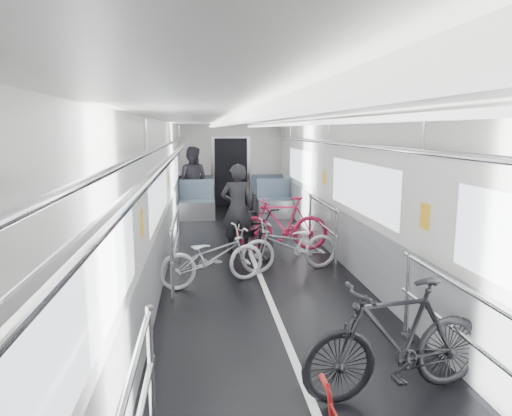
{
  "coord_description": "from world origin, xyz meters",
  "views": [
    {
      "loc": [
        -0.88,
        -6.5,
        2.26
      ],
      "look_at": [
        0.0,
        0.79,
        0.99
      ],
      "focal_mm": 32.0,
      "sensor_mm": 36.0,
      "label": 1
    }
  ],
  "objects": [
    {
      "name": "bike_left_far",
      "position": [
        -0.74,
        -0.02,
        0.42
      ],
      "size": [
        1.71,
        1.07,
        0.85
      ],
      "primitive_type": "imported",
      "rotation": [
        0.0,
        0.0,
        1.91
      ],
      "color": "silver",
      "rests_on": "floor"
    },
    {
      "name": "bike_right_near",
      "position": [
        0.73,
        -3.06,
        0.51
      ],
      "size": [
        1.76,
        0.71,
        1.03
      ],
      "primitive_type": "imported",
      "rotation": [
        0.0,
        0.0,
        -1.43
      ],
      "color": "black",
      "rests_on": "floor"
    },
    {
      "name": "bike_right_mid",
      "position": [
        0.52,
        0.5,
        0.43
      ],
      "size": [
        1.72,
        0.86,
        0.86
      ],
      "primitive_type": "imported",
      "rotation": [
        0.0,
        0.0,
        -1.39
      ],
      "color": "#A6A6AB",
      "rests_on": "floor"
    },
    {
      "name": "bike_right_far",
      "position": [
        0.62,
        1.75,
        0.51
      ],
      "size": [
        1.74,
        0.62,
        1.02
      ],
      "primitive_type": "imported",
      "rotation": [
        0.0,
        0.0,
        -1.65
      ],
      "color": "#B3163B",
      "rests_on": "floor"
    },
    {
      "name": "person_standing",
      "position": [
        -0.23,
        1.7,
        0.83
      ],
      "size": [
        0.62,
        0.42,
        1.65
      ],
      "primitive_type": "imported",
      "rotation": [
        0.0,
        0.0,
        3.1
      ],
      "color": "black",
      "rests_on": "floor"
    },
    {
      "name": "person_seated",
      "position": [
        -1.12,
        5.81,
        0.91
      ],
      "size": [
        1.04,
        0.9,
        1.81
      ],
      "primitive_type": "imported",
      "rotation": [
        0.0,
        0.0,
        2.86
      ],
      "color": "#2D2930",
      "rests_on": "floor"
    },
    {
      "name": "car_shell",
      "position": [
        0.0,
        1.78,
        1.13
      ],
      "size": [
        3.02,
        14.01,
        2.41
      ],
      "color": "black",
      "rests_on": "ground"
    },
    {
      "name": "bike_aisle",
      "position": [
        0.05,
        1.6,
        0.45
      ],
      "size": [
        1.05,
        1.81,
        0.9
      ],
      "primitive_type": "imported",
      "rotation": [
        0.0,
        0.0,
        0.29
      ],
      "color": "black",
      "rests_on": "floor"
    }
  ]
}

